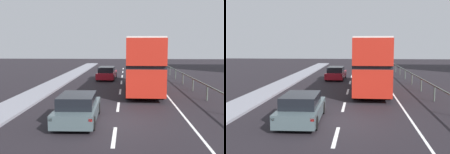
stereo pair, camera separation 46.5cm
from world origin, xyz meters
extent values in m
cube|color=black|center=(0.00, 0.00, -0.05)|extent=(74.10, 120.00, 0.10)
cube|color=silver|center=(0.00, -2.19, 0.00)|extent=(0.16, 2.48, 0.01)
cube|color=silver|center=(0.00, 3.09, 0.00)|extent=(0.16, 2.48, 0.01)
cube|color=silver|center=(0.00, 8.38, 0.00)|extent=(0.16, 2.48, 0.01)
cube|color=silver|center=(0.00, 13.66, 0.00)|extent=(0.16, 2.48, 0.01)
cube|color=silver|center=(0.00, 18.95, 0.00)|extent=(0.16, 2.48, 0.01)
cube|color=silver|center=(0.00, 24.23, 0.00)|extent=(0.16, 2.48, 0.01)
cube|color=silver|center=(0.00, 29.52, 0.00)|extent=(0.16, 2.48, 0.01)
cube|color=silver|center=(3.47, 9.00, 0.00)|extent=(0.12, 46.00, 0.01)
cube|color=#47534B|center=(5.84, 9.00, 1.01)|extent=(0.08, 42.00, 0.08)
cylinder|color=#47534B|center=(5.84, 5.18, 0.50)|extent=(0.10, 0.10, 1.01)
cylinder|color=#47534B|center=(5.84, 9.00, 0.50)|extent=(0.10, 0.10, 1.01)
cylinder|color=#47534B|center=(5.84, 12.82, 0.50)|extent=(0.10, 0.10, 1.01)
cylinder|color=#47534B|center=(5.84, 16.64, 0.50)|extent=(0.10, 0.10, 1.01)
cylinder|color=#47534B|center=(5.84, 20.45, 0.50)|extent=(0.10, 0.10, 1.01)
cylinder|color=#47534B|center=(5.84, 24.27, 0.50)|extent=(0.10, 0.10, 1.01)
cylinder|color=#47534B|center=(5.84, 28.09, 0.50)|extent=(0.10, 0.10, 1.01)
cube|color=#AF2015|center=(1.79, 8.92, 1.25)|extent=(2.68, 10.05, 1.81)
cube|color=black|center=(1.79, 8.92, 2.28)|extent=(2.70, 9.65, 0.24)
cube|color=#AF2015|center=(1.79, 8.92, 3.26)|extent=(2.68, 10.05, 1.73)
cube|color=silver|center=(1.79, 8.92, 4.17)|extent=(2.63, 9.85, 0.10)
cube|color=black|center=(1.86, 13.90, 1.34)|extent=(2.28, 0.07, 1.26)
cube|color=yellow|center=(1.86, 13.90, 3.69)|extent=(1.52, 0.06, 0.28)
cylinder|color=black|center=(0.68, 12.54, 0.50)|extent=(0.29, 1.00, 1.00)
cylinder|color=black|center=(3.01, 12.50, 0.50)|extent=(0.29, 1.00, 1.00)
cylinder|color=black|center=(0.57, 5.53, 0.50)|extent=(0.29, 1.00, 1.00)
cylinder|color=black|center=(2.91, 5.49, 0.50)|extent=(0.29, 1.00, 1.00)
cube|color=#425156|center=(-1.84, -0.05, 0.49)|extent=(1.94, 4.27, 0.62)
cube|color=black|center=(-1.84, -0.26, 1.08)|extent=(1.68, 2.36, 0.56)
cube|color=red|center=(-2.61, -2.15, 0.64)|extent=(0.16, 0.06, 0.12)
cube|color=red|center=(-0.97, -2.10, 0.64)|extent=(0.16, 0.06, 0.12)
cylinder|color=black|center=(-2.72, 1.34, 0.32)|extent=(0.22, 0.64, 0.64)
cylinder|color=black|center=(-1.04, 1.39, 0.32)|extent=(0.22, 0.64, 0.64)
cylinder|color=black|center=(-2.65, -1.48, 0.32)|extent=(0.22, 0.64, 0.64)
cylinder|color=black|center=(-0.97, -1.43, 0.32)|extent=(0.22, 0.64, 0.64)
cube|color=maroon|center=(-1.61, 16.15, 0.49)|extent=(2.00, 4.66, 0.62)
cube|color=black|center=(-1.62, 15.92, 1.09)|extent=(1.70, 2.58, 0.57)
cube|color=red|center=(-2.51, 13.92, 0.65)|extent=(0.16, 0.07, 0.12)
cube|color=red|center=(-0.89, 13.86, 0.65)|extent=(0.16, 0.07, 0.12)
cylinder|color=black|center=(-2.39, 17.78, 0.32)|extent=(0.22, 0.65, 0.64)
cylinder|color=black|center=(-0.72, 17.71, 0.32)|extent=(0.22, 0.65, 0.64)
cylinder|color=black|center=(-2.51, 14.59, 0.32)|extent=(0.22, 0.65, 0.64)
cylinder|color=black|center=(-0.84, 14.52, 0.32)|extent=(0.22, 0.65, 0.64)
camera|label=1|loc=(0.47, -12.56, 3.66)|focal=42.80mm
camera|label=2|loc=(0.93, -12.53, 3.66)|focal=42.80mm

